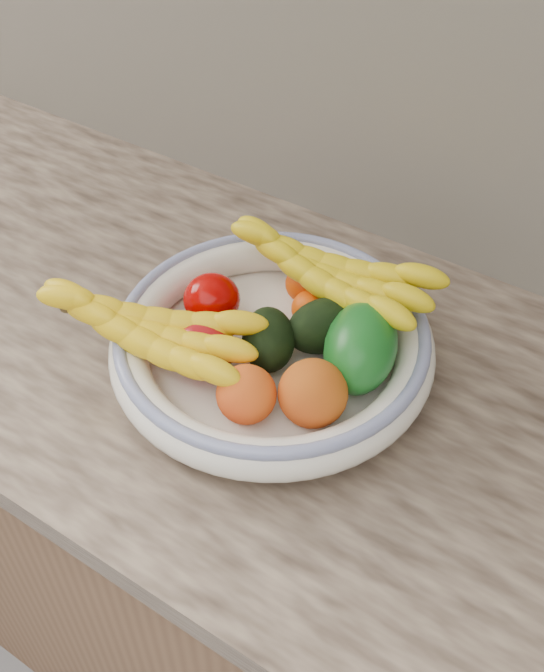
{
  "coord_description": "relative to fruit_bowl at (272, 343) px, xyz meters",
  "views": [
    {
      "loc": [
        0.34,
        1.13,
        1.59
      ],
      "look_at": [
        0.0,
        1.66,
        0.96
      ],
      "focal_mm": 40.0,
      "sensor_mm": 36.0,
      "label": 1
    }
  ],
  "objects": [
    {
      "name": "banana_bunch_front",
      "position": [
        -0.11,
        -0.09,
        0.03
      ],
      "size": [
        0.3,
        0.18,
        0.08
      ],
      "primitive_type": null,
      "rotation": [
        0.0,
        0.0,
        0.25
      ],
      "color": "yellow",
      "rests_on": "fruit_bowl"
    },
    {
      "name": "clementine_back_right",
      "position": [
        0.03,
        0.1,
        0.01
      ],
      "size": [
        0.05,
        0.05,
        0.04
      ],
      "primitive_type": "ellipsoid",
      "rotation": [
        0.0,
        0.0,
        -0.1
      ],
      "color": "#EC5304",
      "rests_on": "fruit_bowl"
    },
    {
      "name": "clementine_back_left",
      "position": [
        -0.02,
        0.11,
        0.01
      ],
      "size": [
        0.06,
        0.06,
        0.05
      ],
      "primitive_type": "ellipsoid",
      "rotation": [
        0.0,
        0.0,
        -0.08
      ],
      "color": "#E24904",
      "rests_on": "fruit_bowl"
    },
    {
      "name": "green_mango",
      "position": [
        0.1,
        0.03,
        0.03
      ],
      "size": [
        0.14,
        0.16,
        0.11
      ],
      "primitive_type": "ellipsoid",
      "rotation": [
        0.0,
        0.31,
        0.35
      ],
      "color": "#105518",
      "rests_on": "fruit_bowl"
    },
    {
      "name": "avocado_center",
      "position": [
        0.0,
        -0.01,
        0.02
      ],
      "size": [
        0.1,
        0.11,
        0.06
      ],
      "primitive_type": "ellipsoid",
      "rotation": [
        0.0,
        0.0,
        0.6
      ],
      "color": "black",
      "rests_on": "fruit_bowl"
    },
    {
      "name": "peach_front",
      "position": [
        0.03,
        -0.1,
        0.02
      ],
      "size": [
        0.08,
        0.08,
        0.07
      ],
      "primitive_type": "ellipsoid",
      "rotation": [
        0.0,
        0.0,
        -0.16
      ],
      "color": "orange",
      "rests_on": "fruit_bowl"
    },
    {
      "name": "fruit_bowl",
      "position": [
        0.0,
        0.0,
        0.0
      ],
      "size": [
        0.39,
        0.39,
        0.08
      ],
      "color": "white",
      "rests_on": "kitchen_counter"
    },
    {
      "name": "avocado_right",
      "position": [
        0.05,
        0.05,
        0.02
      ],
      "size": [
        0.11,
        0.12,
        0.07
      ],
      "primitive_type": "ellipsoid",
      "rotation": [
        0.0,
        0.0,
        -0.56
      ],
      "color": "black",
      "rests_on": "fruit_bowl"
    },
    {
      "name": "tomato_left",
      "position": [
        -0.1,
        0.01,
        0.01
      ],
      "size": [
        0.09,
        0.09,
        0.06
      ],
      "primitive_type": "ellipsoid",
      "rotation": [
        0.0,
        0.0,
        0.32
      ],
      "color": "#A80100",
      "rests_on": "fruit_bowl"
    },
    {
      "name": "clementine_back_mid",
      "position": [
        0.01,
        0.07,
        0.01
      ],
      "size": [
        0.06,
        0.06,
        0.05
      ],
      "primitive_type": "ellipsoid",
      "rotation": [
        0.0,
        0.0,
        0.17
      ],
      "color": "#ED4E05",
      "rests_on": "fruit_bowl"
    },
    {
      "name": "banana_bunch_back",
      "position": [
        0.02,
        0.1,
        0.04
      ],
      "size": [
        0.3,
        0.12,
        0.08
      ],
      "primitive_type": null,
      "rotation": [
        0.0,
        0.0,
        -0.02
      ],
      "color": "yellow",
      "rests_on": "fruit_bowl"
    },
    {
      "name": "tomato_near_left",
      "position": [
        -0.06,
        -0.06,
        0.01
      ],
      "size": [
        0.1,
        0.1,
        0.07
      ],
      "primitive_type": "ellipsoid",
      "rotation": [
        0.0,
        0.0,
        -0.27
      ],
      "color": "#A40D11",
      "rests_on": "fruit_bowl"
    },
    {
      "name": "peach_right",
      "position": [
        0.09,
        -0.06,
        0.02
      ],
      "size": [
        0.09,
        0.09,
        0.08
      ],
      "primitive_type": "ellipsoid",
      "rotation": [
        0.0,
        0.0,
        -0.11
      ],
      "color": "orange",
      "rests_on": "fruit_bowl"
    },
    {
      "name": "kitchen_counter",
      "position": [
        0.0,
        0.03,
        -0.48
      ],
      "size": [
        2.44,
        0.66,
        1.4
      ],
      "color": "brown",
      "rests_on": "ground"
    }
  ]
}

